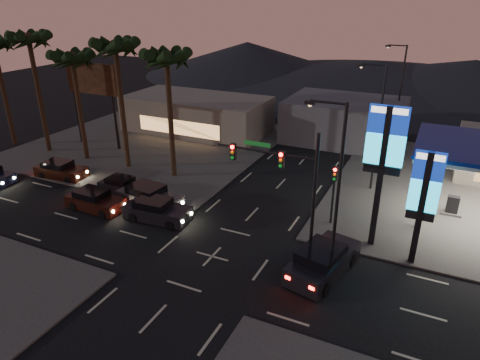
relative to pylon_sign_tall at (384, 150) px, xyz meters
The scene contains 25 objects.
ground 11.97m from the pylon_sign_tall, 147.09° to the right, with size 140.00×140.00×0.00m, color black.
corner_lot_nw 27.40m from the pylon_sign_tall, 156.80° to the left, with size 24.00×24.00×0.12m, color #47443F.
pylon_sign_tall is the anchor object (origin of this frame).
pylon_sign_short 3.20m from the pylon_sign_tall, 21.80° to the right, with size 1.60×0.35×7.00m.
traffic_signal_mast 6.02m from the pylon_sign_tall, 143.48° to the right, with size 6.10×0.39×8.00m.
pedestal_signal 4.82m from the pylon_sign_tall, 153.73° to the left, with size 0.32×0.39×4.30m.
streetlight_near 4.86m from the pylon_sign_tall, 110.76° to the right, with size 2.14×0.25×10.00m.
streetlight_mid 8.70m from the pylon_sign_tall, 101.35° to the left, with size 2.14×0.25×10.00m.
streetlight_far 22.57m from the pylon_sign_tall, 94.34° to the left, with size 2.14×0.25×10.00m.
palm_a 18.21m from the pylon_sign_tall, 167.12° to the left, with size 4.41×4.41×10.86m.
palm_b 23.13m from the pylon_sign_tall, 169.92° to the left, with size 4.41×4.41×11.46m.
palm_c 27.90m from the pylon_sign_tall, behind, with size 4.41×4.41×10.26m.
palm_d 32.96m from the pylon_sign_tall, behind, with size 4.41×4.41×11.66m.
billboard 29.95m from the pylon_sign_tall, 165.50° to the left, with size 6.00×0.30×8.50m.
building_far_west 28.25m from the pylon_sign_tall, 143.75° to the left, with size 16.00×8.00×4.00m, color #726B5B.
building_far_mid 21.91m from the pylon_sign_tall, 107.59° to the left, with size 12.00×9.00×4.40m, color #4C4C51.
hill_left 64.06m from the pylon_sign_tall, 121.58° to the left, with size 40.00×40.00×6.00m, color black.
hill_right 55.02m from the pylon_sign_tall, 83.20° to the left, with size 50.00×50.00×5.00m, color black.
hill_center 55.33m from the pylon_sign_tall, 98.86° to the left, with size 60.00×60.00×4.00m, color black.
car_lane_a_front 15.64m from the pylon_sign_tall, 167.74° to the right, with size 4.86×2.28×1.55m.
car_lane_a_mid 20.47m from the pylon_sign_tall, 169.10° to the right, with size 4.60×2.04×1.48m.
car_lane_b_front 16.96m from the pylon_sign_tall, behind, with size 5.29×2.63×1.67m.
car_lane_b_mid 20.16m from the pylon_sign_tall, behind, with size 4.04×1.73×1.31m.
car_lane_b_rear 26.83m from the pylon_sign_tall, behind, with size 4.65×2.23×1.47m.
suv_station 7.31m from the pylon_sign_tall, 115.24° to the right, with size 3.31×5.62×1.77m.
Camera 1 is at (10.95, -19.11, 14.70)m, focal length 32.00 mm.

